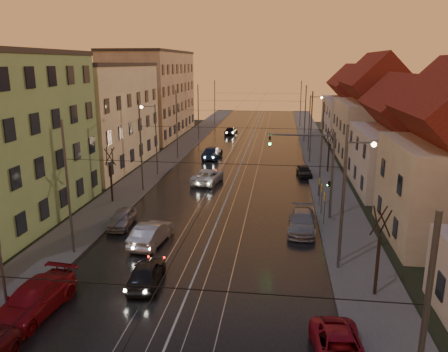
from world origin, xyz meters
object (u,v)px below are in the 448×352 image
at_px(street_lamp_1, 349,189).
at_px(driving_car_1, 151,233).
at_px(street_lamp_2, 153,133).
at_px(traffic_light_mast, 320,164).
at_px(driving_car_2, 208,176).
at_px(parked_right_0, 340,351).
at_px(parked_left_2, 34,299).
at_px(parked_right_1, 302,222).
at_px(driving_car_0, 146,273).
at_px(parked_left_3, 122,218).
at_px(parked_right_2, 304,171).
at_px(driving_car_3, 212,152).
at_px(driving_car_4, 231,131).
at_px(street_lamp_3, 312,118).

xyz_separation_m(street_lamp_1, driving_car_1, (-13.05, 1.34, -4.09)).
height_order(street_lamp_2, traffic_light_mast, street_lamp_2).
bearing_deg(street_lamp_1, driving_car_2, 123.67).
xyz_separation_m(driving_car_2, parked_right_0, (10.29, -27.66, -0.11)).
relative_size(parked_left_2, parked_right_1, 1.07).
distance_m(driving_car_1, parked_right_1, 11.28).
relative_size(traffic_light_mast, parked_right_1, 1.42).
relative_size(driving_car_0, driving_car_1, 0.87).
xyz_separation_m(parked_left_3, parked_right_2, (14.80, 17.47, -0.04)).
bearing_deg(driving_car_3, driving_car_4, -88.67).
bearing_deg(driving_car_4, street_lamp_3, 139.32).
xyz_separation_m(street_lamp_2, driving_car_4, (5.23, 29.90, -4.15)).
bearing_deg(parked_right_0, driving_car_2, 106.27).
distance_m(driving_car_2, parked_left_2, 26.10).
relative_size(driving_car_2, driving_car_3, 0.99).
xyz_separation_m(parked_left_2, parked_right_1, (13.95, 13.17, -0.05)).
distance_m(driving_car_2, driving_car_3, 12.43).
height_order(street_lamp_3, parked_left_3, street_lamp_3).
relative_size(driving_car_4, parked_left_3, 1.11).
bearing_deg(parked_right_1, driving_car_2, 130.11).
relative_size(parked_left_3, parked_right_2, 1.07).
relative_size(traffic_light_mast, parked_right_2, 1.97).
distance_m(driving_car_4, parked_left_2, 57.99).
height_order(driving_car_0, parked_right_2, driving_car_0).
height_order(driving_car_2, driving_car_3, driving_car_3).
xyz_separation_m(driving_car_1, driving_car_2, (1.26, 16.36, -0.05)).
relative_size(street_lamp_3, driving_car_4, 1.85).
bearing_deg(parked_left_3, parked_right_2, 46.44).
height_order(street_lamp_1, driving_car_1, street_lamp_1).
height_order(parked_left_2, parked_right_1, parked_left_2).
bearing_deg(street_lamp_3, parked_left_2, -110.44).
xyz_separation_m(driving_car_0, driving_car_2, (-0.13, 22.01, 0.03)).
relative_size(street_lamp_2, parked_right_2, 2.19).
distance_m(driving_car_2, parked_right_0, 29.51).
relative_size(street_lamp_2, driving_car_1, 1.67).
relative_size(street_lamp_1, driving_car_0, 1.92).
relative_size(street_lamp_1, parked_right_0, 1.74).
relative_size(street_lamp_1, driving_car_1, 1.67).
height_order(parked_left_2, parked_right_0, parked_left_2).
distance_m(driving_car_2, parked_right_1, 15.63).
xyz_separation_m(driving_car_4, parked_right_1, (10.53, -44.72, 0.00)).
xyz_separation_m(street_lamp_1, street_lamp_2, (-18.21, 20.00, 0.00)).
bearing_deg(driving_car_0, driving_car_1, -80.58).
xyz_separation_m(street_lamp_1, driving_car_3, (-13.24, 30.05, -4.10)).
relative_size(street_lamp_1, driving_car_3, 1.48).
height_order(driving_car_0, parked_right_1, parked_right_1).
bearing_deg(street_lamp_2, parked_right_0, -60.86).
xyz_separation_m(street_lamp_1, parked_right_0, (-1.50, -9.96, -4.25)).
relative_size(parked_left_2, parked_right_2, 1.50).
height_order(street_lamp_1, parked_left_3, street_lamp_1).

